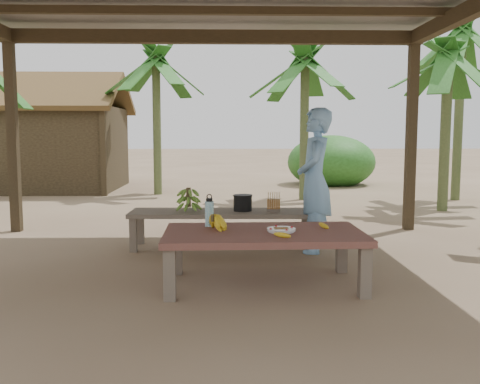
{
  "coord_description": "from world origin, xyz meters",
  "views": [
    {
      "loc": [
        0.15,
        -5.25,
        1.4
      ],
      "look_at": [
        0.3,
        0.06,
        0.8
      ],
      "focal_mm": 40.0,
      "sensor_mm": 36.0,
      "label": 1
    }
  ],
  "objects_px": {
    "bench": "(222,216)",
    "cooking_pot": "(243,203)",
    "ripe_banana_bunch": "(213,222)",
    "water_flask": "(209,213)",
    "woman": "(315,180)",
    "plate": "(281,230)",
    "work_table": "(264,238)"
  },
  "relations": [
    {
      "from": "bench",
      "to": "cooking_pot",
      "type": "distance_m",
      "value": 0.29
    },
    {
      "from": "ripe_banana_bunch",
      "to": "cooking_pot",
      "type": "distance_m",
      "value": 1.55
    },
    {
      "from": "water_flask",
      "to": "woman",
      "type": "height_order",
      "value": "woman"
    },
    {
      "from": "cooking_pot",
      "to": "woman",
      "type": "xyz_separation_m",
      "value": [
        0.83,
        -0.23,
        0.29
      ]
    },
    {
      "from": "water_flask",
      "to": "woman",
      "type": "bearing_deg",
      "value": 42.66
    },
    {
      "from": "ripe_banana_bunch",
      "to": "bench",
      "type": "bearing_deg",
      "value": 87.06
    },
    {
      "from": "woman",
      "to": "water_flask",
      "type": "bearing_deg",
      "value": -37.58
    },
    {
      "from": "plate",
      "to": "cooking_pot",
      "type": "relative_size",
      "value": 1.17
    },
    {
      "from": "ripe_banana_bunch",
      "to": "water_flask",
      "type": "distance_m",
      "value": 0.2
    },
    {
      "from": "ripe_banana_bunch",
      "to": "woman",
      "type": "height_order",
      "value": "woman"
    },
    {
      "from": "work_table",
      "to": "ripe_banana_bunch",
      "type": "height_order",
      "value": "ripe_banana_bunch"
    },
    {
      "from": "ripe_banana_bunch",
      "to": "plate",
      "type": "height_order",
      "value": "ripe_banana_bunch"
    },
    {
      "from": "plate",
      "to": "woman",
      "type": "distance_m",
      "value": 1.54
    },
    {
      "from": "work_table",
      "to": "water_flask",
      "type": "bearing_deg",
      "value": 149.96
    },
    {
      "from": "bench",
      "to": "cooking_pot",
      "type": "xyz_separation_m",
      "value": [
        0.25,
        0.0,
        0.15
      ]
    },
    {
      "from": "bench",
      "to": "ripe_banana_bunch",
      "type": "bearing_deg",
      "value": -91.28
    },
    {
      "from": "work_table",
      "to": "woman",
      "type": "relative_size",
      "value": 1.08
    },
    {
      "from": "work_table",
      "to": "cooking_pot",
      "type": "xyz_separation_m",
      "value": [
        -0.14,
        1.61,
        0.11
      ]
    },
    {
      "from": "work_table",
      "to": "woman",
      "type": "height_order",
      "value": "woman"
    },
    {
      "from": "work_table",
      "to": "bench",
      "type": "relative_size",
      "value": 0.82
    },
    {
      "from": "bench",
      "to": "woman",
      "type": "bearing_deg",
      "value": -10.29
    },
    {
      "from": "bench",
      "to": "woman",
      "type": "distance_m",
      "value": 1.19
    },
    {
      "from": "woman",
      "to": "ripe_banana_bunch",
      "type": "bearing_deg",
      "value": -32.2
    },
    {
      "from": "ripe_banana_bunch",
      "to": "woman",
      "type": "bearing_deg",
      "value": 48.04
    },
    {
      "from": "bench",
      "to": "cooking_pot",
      "type": "height_order",
      "value": "cooking_pot"
    },
    {
      "from": "work_table",
      "to": "cooking_pot",
      "type": "height_order",
      "value": "cooking_pot"
    },
    {
      "from": "ripe_banana_bunch",
      "to": "water_flask",
      "type": "xyz_separation_m",
      "value": [
        -0.03,
        0.19,
        0.05
      ]
    },
    {
      "from": "work_table",
      "to": "cooking_pot",
      "type": "relative_size",
      "value": 8.2
    },
    {
      "from": "plate",
      "to": "water_flask",
      "type": "bearing_deg",
      "value": 154.8
    },
    {
      "from": "work_table",
      "to": "ripe_banana_bunch",
      "type": "relative_size",
      "value": 7.14
    },
    {
      "from": "ripe_banana_bunch",
      "to": "cooking_pot",
      "type": "relative_size",
      "value": 1.15
    },
    {
      "from": "water_flask",
      "to": "work_table",
      "type": "bearing_deg",
      "value": -29.06
    }
  ]
}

